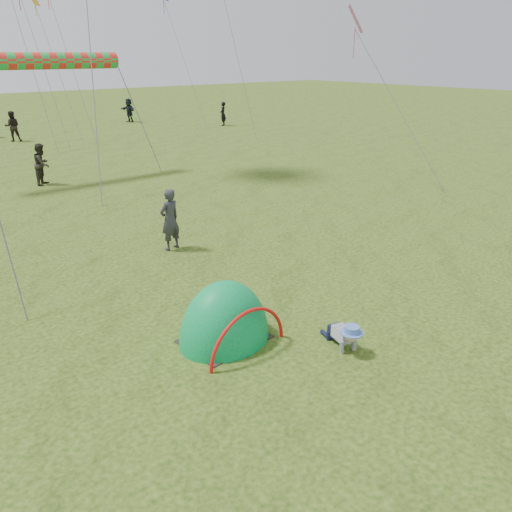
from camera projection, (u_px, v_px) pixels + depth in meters
ground at (324, 338)px, 9.29m from camera, size 140.00×140.00×0.00m
crawling_toddler at (344, 334)px, 8.89m from camera, size 0.69×0.84×0.56m
popup_tent at (225, 339)px, 9.26m from camera, size 1.89×1.59×2.31m
standing_adult at (170, 220)px, 13.22m from camera, size 0.68×0.52×1.67m
crowd_person_0 at (223, 114)px, 36.41m from camera, size 0.72×0.71×1.68m
crowd_person_1 at (12, 126)px, 29.85m from camera, size 1.00×0.87×1.76m
crowd_person_7 at (42, 164)px, 19.95m from camera, size 0.99×1.01×1.64m
crowd_person_11 at (129, 110)px, 38.30m from camera, size 0.75×1.69×1.76m
rainbow_tube_kite at (32, 61)px, 19.08m from camera, size 6.83×0.64×0.64m
diamond_kite_2 at (34, 0)px, 29.63m from camera, size 0.76×0.76×0.62m
diamond_kite_5 at (356, 19)px, 20.23m from camera, size 1.25×1.25×1.02m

